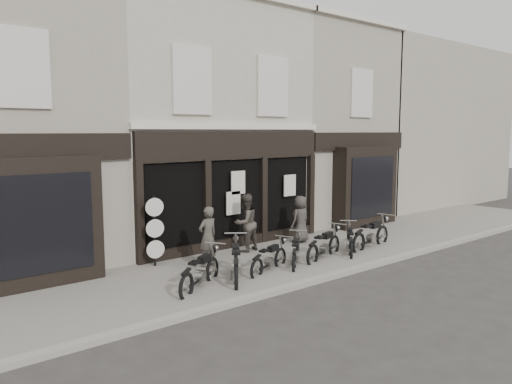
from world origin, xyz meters
TOP-DOWN VIEW (x-y plane):
  - ground_plane at (0.00, 0.00)m, footprint 90.00×90.00m
  - pavement at (0.00, 0.90)m, footprint 30.00×4.20m
  - kerb at (0.00, -1.25)m, footprint 30.00×0.25m
  - central_building at (0.00, 5.95)m, footprint 7.30×6.22m
  - neighbour_right at (6.35, 5.90)m, footprint 5.60×6.73m
  - filler_right at (14.50, 6.00)m, footprint 11.00×6.00m
  - motorcycle_0 at (-3.27, 0.06)m, footprint 1.92×1.36m
  - motorcycle_1 at (-2.12, 0.14)m, footprint 1.62×1.98m
  - motorcycle_2 at (-1.01, 0.09)m, footprint 1.85×0.92m
  - motorcycle_3 at (0.05, 0.14)m, footprint 1.59×1.47m
  - motorcycle_4 at (1.15, 0.06)m, footprint 2.09×0.93m
  - motorcycle_5 at (2.34, 0.08)m, footprint 1.64×1.56m
  - motorcycle_6 at (3.38, 0.03)m, footprint 2.29×0.70m
  - man_left at (-2.09, 1.48)m, footprint 0.66×0.48m
  - man_centre at (-0.18, 2.20)m, footprint 0.97×0.81m
  - man_right at (2.07, 2.02)m, footprint 0.85×0.61m
  - advert_sign_post at (-3.21, 2.46)m, footprint 0.51×0.33m

SIDE VIEW (x-z plane):
  - ground_plane at x=0.00m, z-range 0.00..0.00m
  - pavement at x=0.00m, z-range 0.00..0.12m
  - kerb at x=0.00m, z-range 0.00..0.13m
  - motorcycle_2 at x=-1.01m, z-range -0.10..0.83m
  - motorcycle_3 at x=0.05m, z-range -0.10..0.84m
  - motorcycle_5 at x=2.34m, z-range -0.10..0.87m
  - motorcycle_0 at x=-3.27m, z-range -0.11..0.92m
  - motorcycle_4 at x=1.15m, z-range -0.11..0.93m
  - motorcycle_6 at x=3.38m, z-range -0.11..0.99m
  - motorcycle_1 at x=-2.12m, z-range -0.11..0.99m
  - man_right at x=2.07m, z-range 0.12..1.72m
  - man_left at x=-2.09m, z-range 0.12..1.82m
  - advert_sign_post at x=-3.21m, z-range -0.03..2.10m
  - man_centre at x=-0.18m, z-range 0.12..1.95m
  - neighbour_right at x=6.35m, z-range -0.13..8.21m
  - central_building at x=0.00m, z-range -0.09..8.25m
  - filler_right at x=14.50m, z-range 0.00..8.20m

